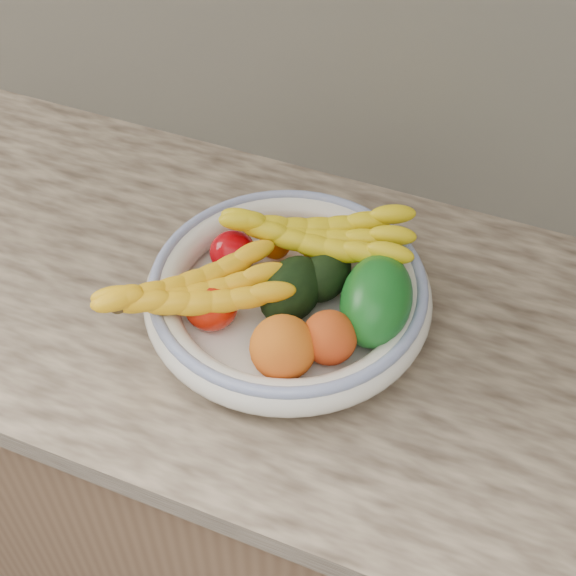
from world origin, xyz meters
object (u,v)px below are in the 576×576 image
(banana_bunch_back, at_px, (316,239))
(banana_bunch_front, at_px, (193,296))
(fruit_bowl, at_px, (288,294))
(green_mango, at_px, (376,300))

(banana_bunch_back, height_order, banana_bunch_front, banana_bunch_back)
(fruit_bowl, relative_size, green_mango, 2.72)
(banana_bunch_back, bearing_deg, fruit_bowl, -112.86)
(fruit_bowl, xyz_separation_m, banana_bunch_front, (-0.10, -0.08, 0.03))
(green_mango, height_order, banana_bunch_front, green_mango)
(fruit_bowl, distance_m, banana_bunch_back, 0.09)
(fruit_bowl, distance_m, banana_bunch_front, 0.13)
(fruit_bowl, xyz_separation_m, banana_bunch_back, (0.01, 0.08, 0.04))
(green_mango, distance_m, banana_bunch_back, 0.13)
(fruit_bowl, height_order, banana_bunch_front, banana_bunch_front)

